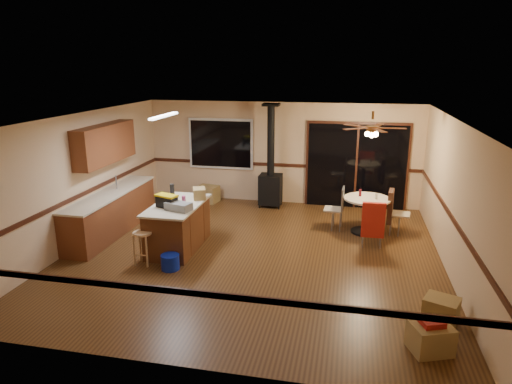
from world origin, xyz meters
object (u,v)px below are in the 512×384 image
(chair_near, at_px, (373,220))
(chair_right, at_px, (392,207))
(chair_left, at_px, (339,203))
(box_corner_a, at_px, (430,338))
(box_corner_b, at_px, (441,310))
(bar_stool, at_px, (143,248))
(blue_bucket, at_px, (170,262))
(dining_table, at_px, (367,209))
(wood_stove, at_px, (271,179))
(box_under_window, at_px, (208,194))
(toolbox_grey, at_px, (178,206))
(kitchen_island, at_px, (178,226))
(toolbox_black, at_px, (167,202))

(chair_near, relative_size, chair_right, 1.00)
(chair_left, bearing_deg, box_corner_a, -73.00)
(box_corner_a, bearing_deg, box_corner_b, 71.22)
(bar_stool, height_order, box_corner_a, bar_stool)
(blue_bucket, height_order, dining_table, dining_table)
(bar_stool, xyz_separation_m, box_corner_b, (4.94, -0.95, -0.13))
(wood_stove, xyz_separation_m, box_under_window, (-1.68, 0.05, -0.52))
(chair_left, bearing_deg, box_under_window, 157.96)
(chair_right, xyz_separation_m, box_corner_b, (0.44, -3.50, -0.42))
(wood_stove, relative_size, chair_right, 3.60)
(toolbox_grey, height_order, dining_table, toolbox_grey)
(kitchen_island, distance_m, box_under_window, 3.13)
(kitchen_island, xyz_separation_m, box_corner_b, (4.60, -1.81, -0.27))
(toolbox_grey, height_order, chair_right, toolbox_grey)
(box_corner_b, bearing_deg, box_under_window, 135.44)
(blue_bucket, bearing_deg, bar_stool, 168.08)
(chair_near, distance_m, box_under_window, 4.77)
(toolbox_black, bearing_deg, toolbox_grey, -23.78)
(chair_left, distance_m, box_under_window, 3.72)
(dining_table, relative_size, box_corner_b, 2.18)
(bar_stool, xyz_separation_m, box_under_window, (-0.04, 3.95, -0.09))
(wood_stove, xyz_separation_m, chair_near, (2.44, -2.31, -0.13))
(dining_table, xyz_separation_m, chair_near, (0.10, -0.88, 0.06))
(toolbox_black, relative_size, chair_left, 0.75)
(chair_right, bearing_deg, box_corner_b, -82.79)
(dining_table, xyz_separation_m, box_corner_b, (0.96, -3.43, -0.35))
(box_under_window, bearing_deg, bar_stool, -89.41)
(dining_table, distance_m, box_corner_a, 4.25)
(toolbox_black, relative_size, chair_near, 0.55)
(box_corner_a, bearing_deg, blue_bucket, 159.08)
(toolbox_black, bearing_deg, box_corner_b, -18.59)
(toolbox_grey, bearing_deg, chair_near, 16.85)
(kitchen_island, distance_m, blue_bucket, 1.04)
(toolbox_grey, bearing_deg, box_corner_a, -27.82)
(chair_near, bearing_deg, toolbox_black, -166.03)
(wood_stove, bearing_deg, box_under_window, 178.30)
(bar_stool, distance_m, box_under_window, 3.96)
(chair_right, bearing_deg, toolbox_grey, -152.92)
(toolbox_black, xyz_separation_m, dining_table, (3.75, 1.84, -0.47))
(chair_near, bearing_deg, box_under_window, 150.18)
(blue_bucket, distance_m, dining_table, 4.31)
(chair_right, bearing_deg, dining_table, -171.73)
(toolbox_grey, relative_size, chair_left, 0.92)
(chair_near, xyz_separation_m, chair_right, (0.42, 0.96, 0.00))
(toolbox_black, xyz_separation_m, chair_near, (3.85, 0.96, -0.41))
(dining_table, bearing_deg, chair_right, 8.27)
(bar_stool, relative_size, box_corner_a, 1.27)
(wood_stove, height_order, blue_bucket, wood_stove)
(kitchen_island, distance_m, dining_table, 3.98)
(kitchen_island, relative_size, chair_near, 2.40)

